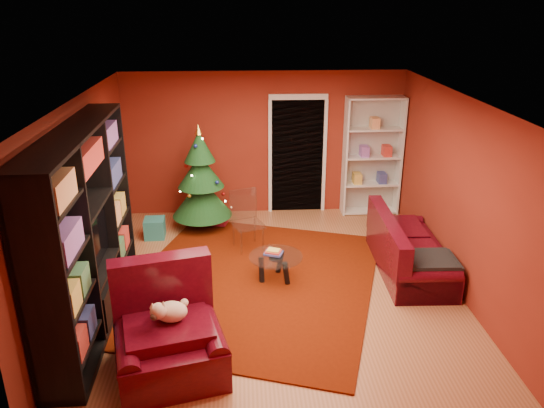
{
  "coord_description": "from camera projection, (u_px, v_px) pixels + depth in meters",
  "views": [
    {
      "loc": [
        -0.41,
        -6.56,
        3.78
      ],
      "look_at": [
        0.0,
        0.4,
        1.05
      ],
      "focal_mm": 35.0,
      "sensor_mm": 36.0,
      "label": 1
    }
  ],
  "objects": [
    {
      "name": "christmas_tree",
      "position": [
        201.0,
        179.0,
        9.03
      ],
      "size": [
        1.34,
        1.34,
        1.84
      ],
      "primitive_type": null,
      "rotation": [
        0.0,
        0.0,
        0.37
      ],
      "color": "#123E18",
      "rests_on": "floor"
    },
    {
      "name": "dog",
      "position": [
        171.0,
        312.0,
        5.56
      ],
      "size": [
        0.46,
        0.39,
        0.31
      ],
      "primitive_type": null,
      "rotation": [
        0.0,
        0.0,
        0.25
      ],
      "color": "beige",
      "rests_on": "armchair"
    },
    {
      "name": "gift_box_red",
      "position": [
        220.0,
        219.0,
        9.37
      ],
      "size": [
        0.29,
        0.29,
        0.24
      ],
      "primitive_type": "cube",
      "rotation": [
        0.0,
        0.0,
        -0.25
      ],
      "color": "#AA1C3A",
      "rests_on": "floor"
    },
    {
      "name": "sofa",
      "position": [
        411.0,
        244.0,
        7.71
      ],
      "size": [
        0.94,
        1.99,
        0.84
      ],
      "primitive_type": null,
      "rotation": [
        0.0,
        0.0,
        1.54
      ],
      "color": "#3A050F",
      "rests_on": "rug"
    },
    {
      "name": "doorway",
      "position": [
        297.0,
        157.0,
        9.69
      ],
      "size": [
        1.06,
        0.6,
        2.16
      ],
      "primitive_type": null,
      "color": "black",
      "rests_on": "floor"
    },
    {
      "name": "floor",
      "position": [
        274.0,
        285.0,
        7.51
      ],
      "size": [
        5.0,
        5.5,
        0.05
      ],
      "primitive_type": "cube",
      "color": "#945532",
      "rests_on": "ground"
    },
    {
      "name": "rug",
      "position": [
        252.0,
        282.0,
        7.51
      ],
      "size": [
        4.35,
        4.71,
        0.02
      ],
      "primitive_type": "cube",
      "rotation": [
        0.0,
        0.0,
        -0.31
      ],
      "color": "#571503",
      "rests_on": "floor"
    },
    {
      "name": "armchair",
      "position": [
        169.0,
        334.0,
        5.58
      ],
      "size": [
        1.46,
        1.46,
        0.94
      ],
      "primitive_type": null,
      "rotation": [
        0.0,
        0.0,
        0.25
      ],
      "color": "#3A050F",
      "rests_on": "rug"
    },
    {
      "name": "wall_right",
      "position": [
        460.0,
        194.0,
        7.16
      ],
      "size": [
        0.05,
        5.5,
        2.6
      ],
      "primitive_type": "cube",
      "color": "maroon",
      "rests_on": "ground"
    },
    {
      "name": "wall_left",
      "position": [
        80.0,
        201.0,
        6.89
      ],
      "size": [
        0.05,
        5.5,
        2.6
      ],
      "primitive_type": "cube",
      "color": "maroon",
      "rests_on": "ground"
    },
    {
      "name": "ceiling",
      "position": [
        274.0,
        97.0,
        6.54
      ],
      "size": [
        5.0,
        5.5,
        0.05
      ],
      "primitive_type": "cube",
      "color": "silver",
      "rests_on": "wall_back"
    },
    {
      "name": "wall_back",
      "position": [
        264.0,
        144.0,
        9.61
      ],
      "size": [
        5.0,
        0.05,
        2.6
      ],
      "primitive_type": "cube",
      "color": "maroon",
      "rests_on": "ground"
    },
    {
      "name": "media_unit",
      "position": [
        85.0,
        230.0,
        6.25
      ],
      "size": [
        0.55,
        3.16,
        2.42
      ],
      "primitive_type": null,
      "rotation": [
        0.0,
        0.0,
        0.02
      ],
      "color": "black",
      "rests_on": "floor"
    },
    {
      "name": "coffee_table",
      "position": [
        276.0,
        268.0,
        7.51
      ],
      "size": [
        0.98,
        0.98,
        0.48
      ],
      "primitive_type": null,
      "rotation": [
        0.0,
        0.0,
        -0.35
      ],
      "color": "gray",
      "rests_on": "rug"
    },
    {
      "name": "gift_box_teal",
      "position": [
        155.0,
        228.0,
        8.88
      ],
      "size": [
        0.34,
        0.34,
        0.33
      ],
      "primitive_type": "cube",
      "rotation": [
        0.0,
        0.0,
        0.04
      ],
      "color": "#247D7A",
      "rests_on": "floor"
    },
    {
      "name": "acrylic_chair",
      "position": [
        248.0,
        224.0,
        8.35
      ],
      "size": [
        0.58,
        0.61,
        0.87
      ],
      "primitive_type": null,
      "rotation": [
        0.0,
        0.0,
        0.34
      ],
      "color": "#66605B",
      "rests_on": "rug"
    },
    {
      "name": "white_bookshelf",
      "position": [
        372.0,
        157.0,
        9.6
      ],
      "size": [
        1.03,
        0.38,
        2.22
      ],
      "primitive_type": null,
      "rotation": [
        0.0,
        0.0,
        0.01
      ],
      "color": "white",
      "rests_on": "floor"
    }
  ]
}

